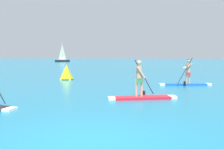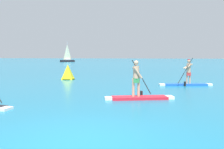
{
  "view_description": "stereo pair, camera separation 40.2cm",
  "coord_description": "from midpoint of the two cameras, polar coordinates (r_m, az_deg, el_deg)",
  "views": [
    {
      "loc": [
        1.85,
        -4.94,
        1.92
      ],
      "look_at": [
        -2.27,
        10.71,
        0.69
      ],
      "focal_mm": 38.24,
      "sensor_mm": 36.0,
      "label": 1
    },
    {
      "loc": [
        2.23,
        -4.84,
        1.92
      ],
      "look_at": [
        -2.27,
        10.71,
        0.69
      ],
      "focal_mm": 38.24,
      "sensor_mm": 36.0,
      "label": 2
    }
  ],
  "objects": [
    {
      "name": "paddleboarder_far_right",
      "position": [
        16.56,
        16.57,
        -1.27
      ],
      "size": [
        3.45,
        1.4,
        1.85
      ],
      "rotation": [
        0.0,
        0.0,
        3.45
      ],
      "color": "blue",
      "rests_on": "ground"
    },
    {
      "name": "ground",
      "position": [
        5.63,
        -7.73,
        -15.6
      ],
      "size": [
        440.0,
        440.0,
        0.0
      ],
      "primitive_type": "plane",
      "color": "#196B8C"
    },
    {
      "name": "sailboat_left_horizon",
      "position": [
        83.74,
        -11.91,
        3.58
      ],
      "size": [
        4.28,
        4.47,
        6.98
      ],
      "rotation": [
        0.0,
        0.0,
        0.82
      ],
      "color": "black",
      "rests_on": "ground"
    },
    {
      "name": "race_marker_buoy",
      "position": [
        20.15,
        -11.36,
        0.38
      ],
      "size": [
        1.28,
        1.28,
        1.26
      ],
      "color": "yellow",
      "rests_on": "ground"
    },
    {
      "name": "paddleboarder_mid_center",
      "position": [
        10.82,
        6.07,
        -4.13
      ],
      "size": [
        3.05,
        1.57,
        1.78
      ],
      "rotation": [
        0.0,
        0.0,
        0.38
      ],
      "color": "red",
      "rests_on": "ground"
    }
  ]
}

